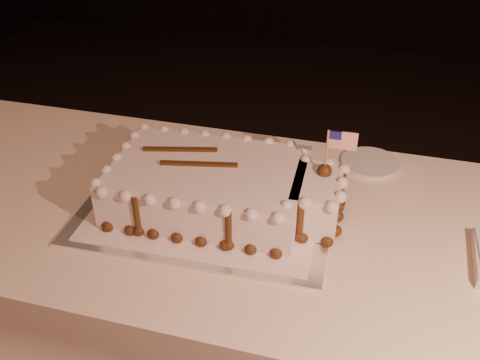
% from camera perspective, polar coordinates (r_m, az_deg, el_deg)
% --- Properties ---
extents(room_shell, '(6.10, 8.10, 2.90)m').
position_cam_1_polar(room_shell, '(0.47, -6.66, 14.94)').
color(room_shell, black).
rests_on(room_shell, ground).
extents(banquet_table, '(2.40, 0.80, 0.75)m').
position_cam_1_polar(banquet_table, '(1.56, 4.05, -15.16)').
color(banquet_table, '#FFE2C5').
rests_on(banquet_table, ground).
extents(cake_board, '(0.63, 0.48, 0.01)m').
position_cam_1_polar(cake_board, '(1.34, -3.30, -2.72)').
color(cake_board, silver).
rests_on(cake_board, banquet_table).
extents(doily, '(0.56, 0.43, 0.00)m').
position_cam_1_polar(doily, '(1.34, -3.31, -2.55)').
color(doily, white).
rests_on(doily, cake_board).
extents(sheet_cake, '(0.59, 0.35, 0.23)m').
position_cam_1_polar(sheet_cake, '(1.30, -2.01, -0.75)').
color(sheet_cake, white).
rests_on(sheet_cake, doily).
extents(side_plate, '(0.16, 0.16, 0.01)m').
position_cam_1_polar(side_plate, '(1.54, 13.71, 1.78)').
color(side_plate, silver).
rests_on(side_plate, banquet_table).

